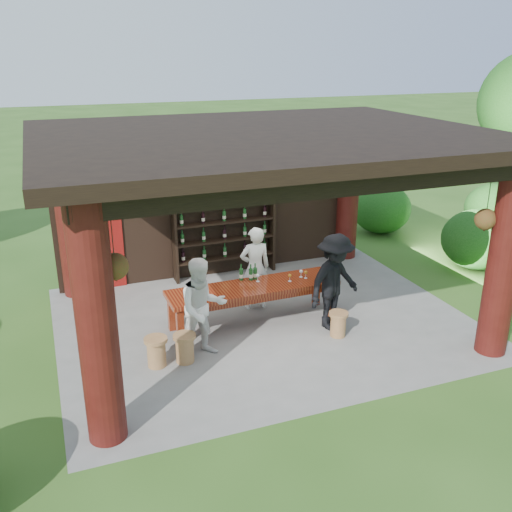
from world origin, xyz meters
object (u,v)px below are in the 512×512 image
object	(u,v)px
wine_shelf	(224,231)
guest_man	(334,282)
stool_near_right	(338,323)
host	(255,268)
stool_far_left	(156,351)
napkin_basket	(193,293)
tasting_table	(253,292)
stool_near_left	(185,347)
guest_woman	(202,308)

from	to	relation	value
wine_shelf	guest_man	world-z (taller)	wine_shelf
stool_near_right	host	xyz separation A→B (m)	(-0.94, 1.64, 0.58)
stool_near_right	guest_man	bearing A→B (deg)	77.71
stool_far_left	napkin_basket	xyz separation A→B (m)	(0.83, 0.78, 0.56)
guest_man	tasting_table	bearing A→B (deg)	133.19
stool_near_left	guest_man	world-z (taller)	guest_man
tasting_table	guest_woman	xyz separation A→B (m)	(-1.17, -0.78, 0.22)
stool_near_left	stool_far_left	bearing A→B (deg)	175.29
wine_shelf	stool_near_left	size ratio (longest dim) A/B	4.72
tasting_table	stool_near_left	bearing A→B (deg)	-149.60
guest_man	napkin_basket	size ratio (longest dim) A/B	6.82
tasting_table	stool_near_right	xyz separation A→B (m)	(1.22, -1.00, -0.39)
wine_shelf	host	bearing A→B (deg)	-89.34
tasting_table	stool_near_right	bearing A→B (deg)	-39.17
napkin_basket	wine_shelf	bearing A→B (deg)	61.13
tasting_table	host	xyz separation A→B (m)	(0.28, 0.64, 0.19)
stool_near_left	guest_woman	xyz separation A→B (m)	(0.35, 0.11, 0.59)
host	guest_woman	bearing A→B (deg)	48.38
guest_woman	napkin_basket	world-z (taller)	guest_woman
stool_near_left	guest_man	bearing A→B (deg)	4.82
guest_woman	stool_near_right	bearing A→B (deg)	-8.90
stool_near_right	stool_far_left	world-z (taller)	stool_far_left
stool_near_right	guest_man	xyz separation A→B (m)	(0.07, 0.34, 0.65)
stool_near_right	guest_woman	xyz separation A→B (m)	(-2.40, 0.21, 0.61)
wine_shelf	stool_near_right	distance (m)	3.68
wine_shelf	guest_woman	world-z (taller)	wine_shelf
guest_woman	tasting_table	bearing A→B (deg)	29.90
stool_near_left	stool_far_left	size ratio (longest dim) A/B	0.98
stool_near_right	guest_woman	size ratio (longest dim) A/B	0.27
tasting_table	guest_man	size ratio (longest dim) A/B	1.79
stool_near_right	napkin_basket	xyz separation A→B (m)	(-2.37, 0.92, 0.58)
stool_near_left	stool_far_left	xyz separation A→B (m)	(-0.45, 0.04, 0.00)
tasting_table	stool_far_left	bearing A→B (deg)	-156.60
guest_woman	napkin_basket	distance (m)	0.71
host	tasting_table	bearing A→B (deg)	70.34
guest_man	napkin_basket	bearing A→B (deg)	146.69
tasting_table	napkin_basket	bearing A→B (deg)	-176.10
stool_near_left	guest_woman	size ratio (longest dim) A/B	0.29
stool_near_left	tasting_table	bearing A→B (deg)	30.40
tasting_table	stool_far_left	xyz separation A→B (m)	(-1.97, -0.85, -0.37)
wine_shelf	guest_woman	distance (m)	3.56
stool_far_left	host	world-z (taller)	host
stool_near_left	guest_woman	world-z (taller)	guest_woman
wine_shelf	guest_man	size ratio (longest dim) A/B	1.29
stool_near_left	napkin_basket	size ratio (longest dim) A/B	1.87
guest_man	stool_near_right	bearing A→B (deg)	-122.35
wine_shelf	host	distance (m)	1.84
tasting_table	stool_near_right	world-z (taller)	tasting_table
stool_far_left	guest_woman	world-z (taller)	guest_woman
stool_near_right	host	world-z (taller)	host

